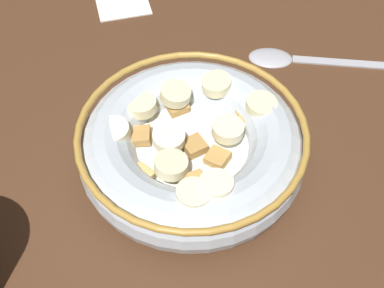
{
  "coord_description": "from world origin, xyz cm",
  "views": [
    {
      "loc": [
        25.74,
        -8.74,
        36.99
      ],
      "look_at": [
        0.0,
        0.0,
        3.0
      ],
      "focal_mm": 47.98,
      "sensor_mm": 36.0,
      "label": 1
    }
  ],
  "objects": [
    {
      "name": "ground_plane",
      "position": [
        0.0,
        0.0,
        -1.0
      ],
      "size": [
        122.5,
        122.5,
        2.0
      ],
      "primitive_type": "cube",
      "color": "#472B19"
    },
    {
      "name": "spoon",
      "position": [
        -9.86,
        14.32,
        0.34
      ],
      "size": [
        8.58,
        15.22,
        0.8
      ],
      "color": "#A5A5AD",
      "rests_on": "ground_plane"
    },
    {
      "name": "cereal_bowl",
      "position": [
        0.0,
        -0.02,
        2.72
      ],
      "size": [
        19.41,
        19.41,
        5.44
      ],
      "color": "#B2BCC6",
      "rests_on": "ground_plane"
    }
  ]
}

